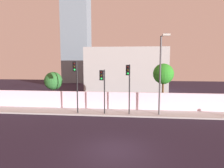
% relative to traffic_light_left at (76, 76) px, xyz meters
% --- Properties ---
extents(ground_plane, '(80.00, 80.00, 0.00)m').
position_rel_traffic_light_left_xyz_m(ground_plane, '(4.32, -7.11, -3.77)').
color(ground_plane, '#251B2C').
extents(sidewalk, '(36.00, 2.40, 0.15)m').
position_rel_traffic_light_left_xyz_m(sidewalk, '(4.32, 1.09, -3.69)').
color(sidewalk, '#AAAAAA').
rests_on(sidewalk, ground).
extents(perimeter_wall, '(36.00, 0.18, 1.80)m').
position_rel_traffic_light_left_xyz_m(perimeter_wall, '(4.32, 2.38, -2.72)').
color(perimeter_wall, silver).
rests_on(perimeter_wall, sidewalk).
extents(traffic_light_left, '(0.35, 1.09, 5.01)m').
position_rel_traffic_light_left_xyz_m(traffic_light_left, '(0.00, 0.00, 0.00)').
color(traffic_light_left, black).
rests_on(traffic_light_left, sidewalk).
extents(traffic_light_center, '(0.36, 1.61, 4.73)m').
position_rel_traffic_light_left_xyz_m(traffic_light_center, '(4.94, -0.29, -0.16)').
color(traffic_light_center, black).
rests_on(traffic_light_center, sidewalk).
extents(traffic_light_right, '(0.36, 1.43, 4.25)m').
position_rel_traffic_light_left_xyz_m(traffic_light_right, '(2.59, -0.22, -0.50)').
color(traffic_light_right, black).
rests_on(traffic_light_right, sidewalk).
extents(street_lamp_curbside, '(0.61, 2.30, 7.32)m').
position_rel_traffic_light_left_xyz_m(street_lamp_curbside, '(7.86, 0.34, 0.72)').
color(street_lamp_curbside, '#4C4C51').
rests_on(street_lamp_curbside, sidewalk).
extents(roadside_tree_leftmost, '(2.02, 2.02, 3.96)m').
position_rel_traffic_light_left_xyz_m(roadside_tree_leftmost, '(-3.56, 3.29, -0.83)').
color(roadside_tree_leftmost, brown).
rests_on(roadside_tree_leftmost, ground).
extents(roadside_tree_midleft, '(2.18, 2.18, 4.93)m').
position_rel_traffic_light_left_xyz_m(roadside_tree_midleft, '(8.53, 3.29, 0.04)').
color(roadside_tree_midleft, brown).
rests_on(roadside_tree_midleft, ground).
extents(low_building_distant, '(13.55, 6.00, 7.35)m').
position_rel_traffic_light_left_xyz_m(low_building_distant, '(4.18, 16.38, -0.09)').
color(low_building_distant, '#B0B0B0').
rests_on(low_building_distant, ground).
extents(tower_on_skyline, '(6.08, 5.00, 29.21)m').
position_rel_traffic_light_left_xyz_m(tower_on_skyline, '(-7.86, 28.38, 10.83)').
color(tower_on_skyline, slate).
rests_on(tower_on_skyline, ground).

